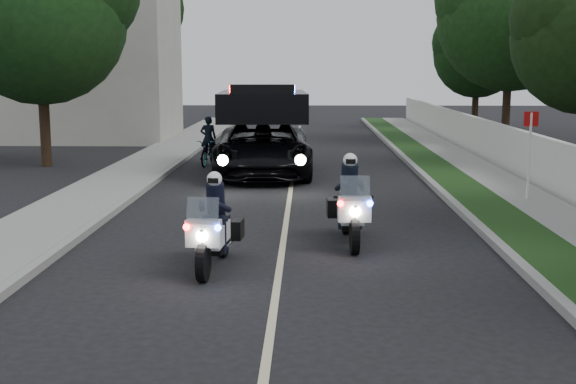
% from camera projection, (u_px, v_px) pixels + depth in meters
% --- Properties ---
extents(ground, '(120.00, 120.00, 0.00)m').
position_uv_depth(ground, '(270.00, 334.00, 9.44)').
color(ground, black).
rests_on(ground, ground).
extents(curb_right, '(0.20, 60.00, 0.15)m').
position_uv_depth(curb_right, '(446.00, 197.00, 19.17)').
color(curb_right, gray).
rests_on(curb_right, ground).
extents(grass_verge, '(1.20, 60.00, 0.16)m').
position_uv_depth(grass_verge, '(473.00, 197.00, 19.16)').
color(grass_verge, '#193814').
rests_on(grass_verge, ground).
extents(sidewalk_right, '(1.40, 60.00, 0.16)m').
position_uv_depth(sidewalk_right, '(523.00, 197.00, 19.12)').
color(sidewalk_right, gray).
rests_on(sidewalk_right, ground).
extents(property_wall, '(0.22, 60.00, 1.50)m').
position_uv_depth(property_wall, '(563.00, 172.00, 18.98)').
color(property_wall, beige).
rests_on(property_wall, ground).
extents(curb_left, '(0.20, 60.00, 0.15)m').
position_uv_depth(curb_left, '(135.00, 195.00, 19.39)').
color(curb_left, gray).
rests_on(curb_left, ground).
extents(sidewalk_left, '(2.00, 60.00, 0.16)m').
position_uv_depth(sidewalk_left, '(93.00, 195.00, 19.42)').
color(sidewalk_left, gray).
rests_on(sidewalk_left, ground).
extents(building_far, '(8.00, 6.00, 7.00)m').
position_uv_depth(building_far, '(87.00, 66.00, 34.75)').
color(building_far, '#A8A396').
rests_on(building_far, ground).
extents(lane_marking, '(0.12, 50.00, 0.01)m').
position_uv_depth(lane_marking, '(289.00, 199.00, 19.30)').
color(lane_marking, '#BFB78C').
rests_on(lane_marking, ground).
extents(police_moto_left, '(0.84, 2.00, 1.66)m').
position_uv_depth(police_moto_left, '(214.00, 268.00, 12.60)').
color(police_moto_left, silver).
rests_on(police_moto_left, ground).
extents(police_moto_right, '(0.81, 2.10, 1.76)m').
position_uv_depth(police_moto_right, '(350.00, 243.00, 14.41)').
color(police_moto_right, silver).
rests_on(police_moto_right, ground).
extents(police_suv, '(3.30, 6.56, 3.12)m').
position_uv_depth(police_suv, '(263.00, 175.00, 23.71)').
color(police_suv, black).
rests_on(police_suv, ground).
extents(bicycle, '(0.83, 1.81, 0.91)m').
position_uv_depth(bicycle, '(209.00, 165.00, 25.94)').
color(bicycle, black).
rests_on(bicycle, ground).
extents(cyclist, '(0.59, 0.42, 1.54)m').
position_uv_depth(cyclist, '(209.00, 165.00, 25.94)').
color(cyclist, black).
rests_on(cyclist, ground).
extents(sign_post, '(0.41, 0.41, 2.41)m').
position_uv_depth(sign_post, '(527.00, 204.00, 18.48)').
color(sign_post, red).
rests_on(sign_post, ground).
extents(tree_right_d, '(8.32, 8.32, 10.90)m').
position_uv_depth(tree_right_d, '(504.00, 144.00, 33.39)').
color(tree_right_d, '#193E14').
rests_on(tree_right_d, ground).
extents(tree_right_e, '(4.90, 4.90, 8.15)m').
position_uv_depth(tree_right_e, '(474.00, 129.00, 41.33)').
color(tree_right_e, black).
rests_on(tree_right_e, ground).
extents(tree_left_near, '(7.12, 7.12, 9.91)m').
position_uv_depth(tree_left_near, '(47.00, 166.00, 25.70)').
color(tree_left_near, '#143511').
rests_on(tree_left_near, ground).
extents(tree_left_far, '(7.95, 7.95, 10.48)m').
position_uv_depth(tree_left_far, '(118.00, 133.00, 38.96)').
color(tree_left_far, black).
rests_on(tree_left_far, ground).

